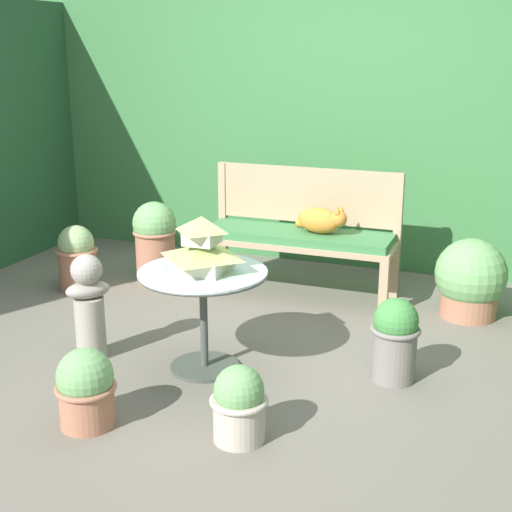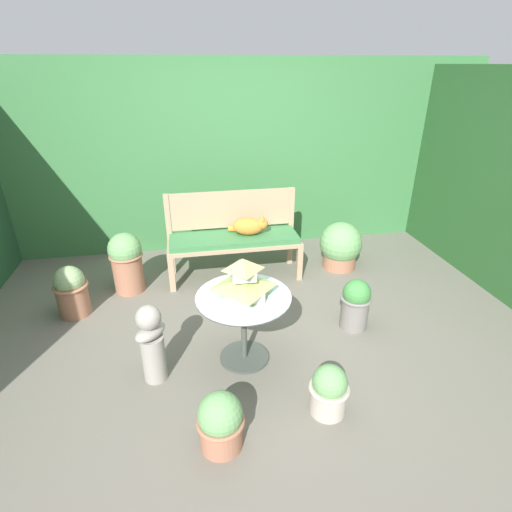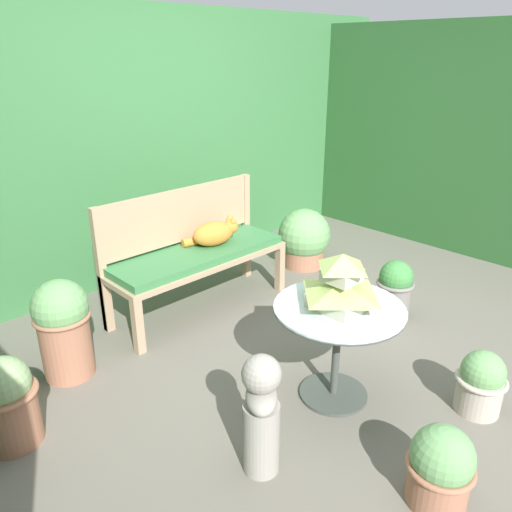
# 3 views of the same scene
# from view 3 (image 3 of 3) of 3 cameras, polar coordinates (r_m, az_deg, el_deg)

# --- Properties ---
(ground) EXTENTS (30.00, 30.00, 0.00)m
(ground) POSITION_cam_3_polar(r_m,az_deg,el_deg) (3.31, 5.87, -11.95)
(ground) COLOR #666056
(foliage_hedge_back) EXTENTS (6.40, 0.82, 2.22)m
(foliage_hedge_back) POSITION_cam_3_polar(r_m,az_deg,el_deg) (4.62, -16.45, 12.13)
(foliage_hedge_back) COLOR #38703D
(foliage_hedge_back) RESTS_ON ground
(foliage_hedge_right) EXTENTS (0.70, 3.50, 2.13)m
(foliage_hedge_right) POSITION_cam_3_polar(r_m,az_deg,el_deg) (5.38, 25.53, 11.77)
(foliage_hedge_right) COLOR #285628
(foliage_hedge_right) RESTS_ON ground
(garden_bench) EXTENTS (1.41, 0.47, 0.48)m
(garden_bench) POSITION_cam_3_polar(r_m,az_deg,el_deg) (3.77, -6.54, -0.38)
(garden_bench) COLOR tan
(garden_bench) RESTS_ON ground
(bench_backrest) EXTENTS (1.41, 0.06, 0.91)m
(bench_backrest) POSITION_cam_3_polar(r_m,az_deg,el_deg) (3.84, -8.66, 3.80)
(bench_backrest) COLOR tan
(bench_backrest) RESTS_ON ground
(cat) EXTENTS (0.41, 0.28, 0.22)m
(cat) POSITION_cam_3_polar(r_m,az_deg,el_deg) (3.81, -4.78, 2.62)
(cat) COLOR orange
(cat) RESTS_ON garden_bench
(patio_table) EXTENTS (0.72, 0.72, 0.58)m
(patio_table) POSITION_cam_3_polar(r_m,az_deg,el_deg) (2.80, 9.36, -7.95)
(patio_table) COLOR #424742
(patio_table) RESTS_ON ground
(pagoda_birdhouse) EXTENTS (0.37, 0.37, 0.31)m
(pagoda_birdhouse) POSITION_cam_3_polar(r_m,az_deg,el_deg) (2.69, 9.69, -3.24)
(pagoda_birdhouse) COLOR beige
(pagoda_birdhouse) RESTS_ON patio_table
(garden_bust) EXTENTS (0.28, 0.29, 0.63)m
(garden_bust) POSITION_cam_3_polar(r_m,az_deg,el_deg) (2.39, 0.61, -17.48)
(garden_bust) COLOR gray
(garden_bust) RESTS_ON ground
(potted_plant_patio_mid) EXTENTS (0.48, 0.48, 0.54)m
(potted_plant_patio_mid) POSITION_cam_3_polar(r_m,az_deg,el_deg) (4.61, 5.51, 1.94)
(potted_plant_patio_mid) COLOR #9E664C
(potted_plant_patio_mid) RESTS_ON ground
(potted_plant_bench_left) EXTENTS (0.27, 0.27, 0.47)m
(potted_plant_bench_left) POSITION_cam_3_polar(r_m,az_deg,el_deg) (3.80, 15.58, -3.73)
(potted_plant_bench_left) COLOR slate
(potted_plant_bench_left) RESTS_ON ground
(potted_plant_bench_right) EXTENTS (0.32, 0.32, 0.49)m
(potted_plant_bench_right) POSITION_cam_3_polar(r_m,az_deg,el_deg) (2.87, -26.57, -14.65)
(potted_plant_bench_right) COLOR #9E664C
(potted_plant_bench_right) RESTS_ON ground
(potted_plant_table_near) EXTENTS (0.34, 0.34, 0.63)m
(potted_plant_table_near) POSITION_cam_3_polar(r_m,az_deg,el_deg) (3.23, -21.18, -7.46)
(potted_plant_table_near) COLOR #9E664C
(potted_plant_table_near) RESTS_ON ground
(potted_plant_path_edge) EXTENTS (0.28, 0.28, 0.37)m
(potted_plant_path_edge) POSITION_cam_3_polar(r_m,az_deg,el_deg) (3.07, 24.32, -13.03)
(potted_plant_path_edge) COLOR #ADA393
(potted_plant_path_edge) RESTS_ON ground
(potted_plant_hedge_corner) EXTENTS (0.30, 0.30, 0.40)m
(potted_plant_hedge_corner) POSITION_cam_3_polar(r_m,az_deg,el_deg) (2.48, 20.34, -21.70)
(potted_plant_hedge_corner) COLOR #9E664C
(potted_plant_hedge_corner) RESTS_ON ground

